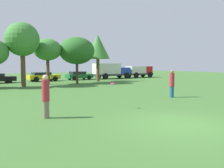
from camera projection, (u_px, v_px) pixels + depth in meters
ground_plane at (181, 124)px, 9.19m from camera, size 120.00×120.00×0.00m
person_thrower at (46, 96)px, 10.18m from camera, size 0.32×0.32×1.86m
person_catcher at (172, 84)px, 16.73m from camera, size 0.33×0.33×1.90m
frisbee at (112, 84)px, 12.39m from camera, size 0.22×0.22×0.07m
tree_3 at (22, 40)px, 24.55m from camera, size 3.46×3.46×6.61m
tree_4 at (47, 50)px, 27.45m from camera, size 3.19×3.19×5.24m
tree_5 at (77, 51)px, 28.94m from camera, size 4.26×4.26×5.59m
tree_6 at (98, 47)px, 32.33m from camera, size 3.23×3.23×6.31m
parked_car_yellow at (43, 76)px, 32.96m from camera, size 4.20×1.97×1.24m
parked_car_green at (79, 75)px, 36.13m from camera, size 3.93×1.90×1.26m
delivery_truck_blue at (111, 70)px, 39.23m from camera, size 6.78×2.44×2.46m
delivery_truck_red at (139, 71)px, 42.60m from camera, size 5.22×2.23×2.00m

